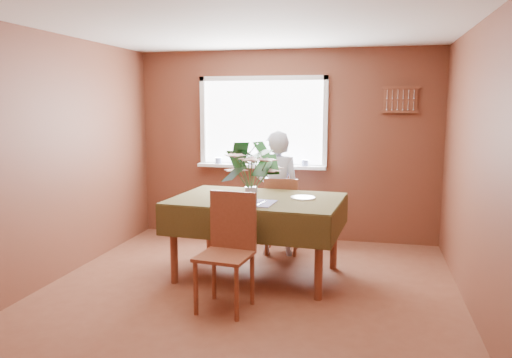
% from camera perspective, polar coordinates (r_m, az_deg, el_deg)
% --- Properties ---
extents(floor, '(4.50, 4.50, 0.00)m').
position_cam_1_polar(floor, '(4.77, -1.54, -13.56)').
color(floor, brown).
rests_on(floor, ground).
extents(ceiling, '(4.50, 4.50, 0.00)m').
position_cam_1_polar(ceiling, '(4.47, -1.67, 17.62)').
color(ceiling, white).
rests_on(ceiling, wall_back).
extents(wall_back, '(4.00, 0.00, 4.00)m').
position_cam_1_polar(wall_back, '(6.64, 3.33, 3.84)').
color(wall_back, brown).
rests_on(wall_back, floor).
extents(wall_front, '(4.00, 0.00, 4.00)m').
position_cam_1_polar(wall_front, '(2.38, -15.53, -5.05)').
color(wall_front, brown).
rests_on(wall_front, floor).
extents(wall_left, '(0.00, 4.50, 4.50)m').
position_cam_1_polar(wall_left, '(5.32, -22.95, 2.00)').
color(wall_left, brown).
rests_on(wall_left, floor).
extents(wall_right, '(0.00, 4.50, 4.50)m').
position_cam_1_polar(wall_right, '(4.40, 24.51, 0.66)').
color(wall_right, brown).
rests_on(wall_right, floor).
extents(window_assembly, '(1.72, 0.20, 1.22)m').
position_cam_1_polar(window_assembly, '(6.64, 0.69, 4.72)').
color(window_assembly, white).
rests_on(window_assembly, wall_back).
extents(spoon_rack, '(0.44, 0.05, 0.33)m').
position_cam_1_polar(spoon_rack, '(6.50, 16.18, 8.71)').
color(spoon_rack, brown).
rests_on(spoon_rack, wall_back).
extents(dining_table, '(1.81, 1.30, 0.84)m').
position_cam_1_polar(dining_table, '(5.18, 0.13, -3.29)').
color(dining_table, brown).
rests_on(dining_table, floor).
extents(chair_far, '(0.43, 0.44, 0.93)m').
position_cam_1_polar(chair_far, '(5.98, 2.92, -3.86)').
color(chair_far, brown).
rests_on(chair_far, floor).
extents(chair_near, '(0.49, 0.49, 1.02)m').
position_cam_1_polar(chair_near, '(4.45, -3.19, -7.64)').
color(chair_near, brown).
rests_on(chair_near, floor).
extents(seated_woman, '(0.59, 0.42, 1.49)m').
position_cam_1_polar(seated_woman, '(5.92, 2.41, -1.65)').
color(seated_woman, white).
rests_on(seated_woman, floor).
extents(flower_bouquet, '(0.63, 0.63, 0.54)m').
position_cam_1_polar(flower_bouquet, '(4.85, -0.56, 1.34)').
color(flower_bouquet, white).
rests_on(flower_bouquet, dining_table).
extents(side_plate, '(0.31, 0.31, 0.01)m').
position_cam_1_polar(side_plate, '(5.16, 5.39, -2.14)').
color(side_plate, white).
rests_on(side_plate, dining_table).
extents(table_knife, '(0.06, 0.23, 0.00)m').
position_cam_1_polar(table_knife, '(4.85, 0.61, -2.76)').
color(table_knife, silver).
rests_on(table_knife, dining_table).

